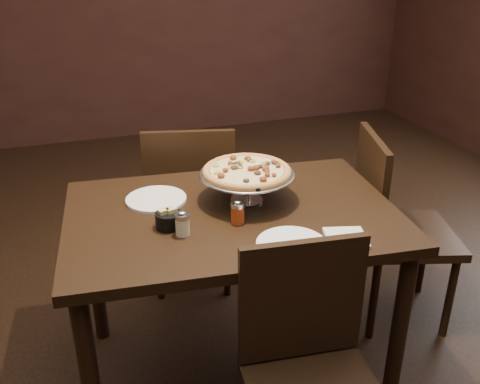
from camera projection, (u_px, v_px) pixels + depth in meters
name	position (u px, v px, depth m)	size (l,w,h in m)	color
room	(256.00, 65.00, 1.96)	(6.04, 7.04, 2.84)	black
dining_table	(232.00, 234.00, 2.20)	(1.40, 1.01, 0.83)	black
pizza_stand	(247.00, 172.00, 2.18)	(0.39, 0.39, 0.16)	silver
parmesan_shaker	(182.00, 224.00, 1.96)	(0.06, 0.06, 0.10)	beige
pepper_flake_shaker	(238.00, 212.00, 2.04)	(0.06, 0.06, 0.10)	maroon
packet_caddy	(168.00, 219.00, 2.02)	(0.10, 0.10, 0.08)	black
napkin_stack	(346.00, 238.00, 1.94)	(0.14, 0.14, 0.02)	silver
plate_left	(156.00, 199.00, 2.24)	(0.25, 0.25, 0.01)	white
plate_near	(292.00, 245.00, 1.90)	(0.25, 0.25, 0.01)	white
serving_spatula	(263.00, 186.00, 2.06)	(0.14, 0.14, 0.02)	silver
chair_far	(191.00, 202.00, 2.89)	(0.55, 0.55, 0.98)	black
chair_near	(311.00, 370.00, 1.78)	(0.48, 0.48, 0.94)	black
chair_side	(392.00, 223.00, 2.65)	(0.58, 0.58, 1.00)	black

